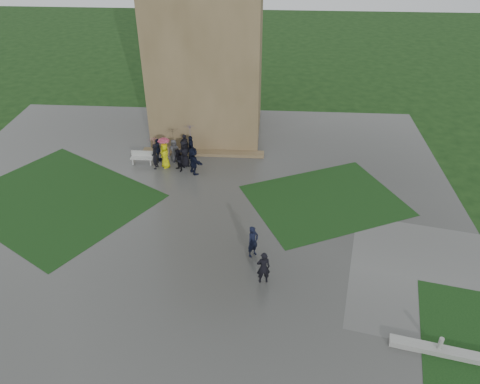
# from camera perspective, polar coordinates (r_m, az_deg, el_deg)

# --- Properties ---
(ground) EXTENTS (120.00, 120.00, 0.00)m
(ground) POSITION_cam_1_polar(r_m,az_deg,el_deg) (26.22, -7.55, -6.50)
(ground) COLOR black
(plaza) EXTENTS (34.00, 34.00, 0.02)m
(plaza) POSITION_cam_1_polar(r_m,az_deg,el_deg) (27.75, -6.82, -3.87)
(plaza) COLOR #3B3B38
(plaza) RESTS_ON ground
(lawn_inset_left) EXTENTS (14.10, 13.46, 0.01)m
(lawn_inset_left) POSITION_cam_1_polar(r_m,az_deg,el_deg) (31.83, -21.45, -0.84)
(lawn_inset_left) COLOR black
(lawn_inset_left) RESTS_ON plaza
(lawn_inset_right) EXTENTS (11.12, 10.15, 0.01)m
(lawn_inset_right) POSITION_cam_1_polar(r_m,az_deg,el_deg) (30.02, 10.34, -1.01)
(lawn_inset_right) COLOR black
(lawn_inset_right) RESTS_ON plaza
(tower) EXTENTS (8.00, 8.00, 18.00)m
(tower) POSITION_cam_1_polar(r_m,az_deg,el_deg) (35.88, -4.17, 20.80)
(tower) COLOR brown
(tower) RESTS_ON ground
(tower_plinth) EXTENTS (9.00, 0.80, 0.22)m
(tower_plinth) POSITION_cam_1_polar(r_m,az_deg,el_deg) (34.85, -4.50, 4.80)
(tower_plinth) COLOR brown
(tower_plinth) RESTS_ON plaza
(bench) EXTENTS (1.61, 0.51, 0.93)m
(bench) POSITION_cam_1_polar(r_m,az_deg,el_deg) (34.06, -11.84, 4.15)
(bench) COLOR #A6A6A2
(bench) RESTS_ON plaza
(visitor_cluster) EXTENTS (3.96, 3.69, 2.57)m
(visitor_cluster) POSITION_cam_1_polar(r_m,az_deg,el_deg) (33.11, -7.63, 5.07)
(visitor_cluster) COLOR black
(visitor_cluster) RESTS_ON plaza
(pedestrian_mid) EXTENTS (0.79, 0.79, 1.85)m
(pedestrian_mid) POSITION_cam_1_polar(r_m,az_deg,el_deg) (24.79, 1.60, -6.05)
(pedestrian_mid) COLOR black
(pedestrian_mid) RESTS_ON plaza
(pedestrian_near) EXTENTS (0.75, 0.57, 1.85)m
(pedestrian_near) POSITION_cam_1_polar(r_m,az_deg,el_deg) (23.28, 2.87, -9.18)
(pedestrian_near) COLOR black
(pedestrian_near) RESTS_ON plaza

